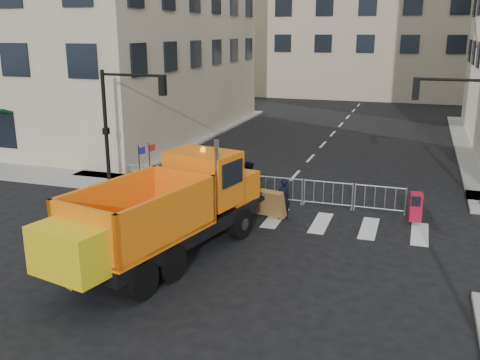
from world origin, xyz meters
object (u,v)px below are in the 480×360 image
(worker, at_px, (209,167))
(newspaper_box, at_px, (416,207))
(cop_c, at_px, (202,201))
(cop_b, at_px, (248,186))
(cop_a, at_px, (283,199))
(plow_truck, at_px, (165,210))

(worker, relative_size, newspaper_box, 1.46)
(worker, bearing_deg, cop_c, -106.60)
(cop_b, height_order, worker, cop_b)
(cop_a, distance_m, cop_c, 3.13)
(cop_b, distance_m, worker, 3.80)
(cop_a, height_order, cop_c, cop_c)
(plow_truck, distance_m, cop_a, 5.69)
(plow_truck, bearing_deg, cop_c, 16.63)
(cop_b, xyz_separation_m, newspaper_box, (6.53, 0.35, -0.32))
(cop_b, distance_m, newspaper_box, 6.55)
(cop_c, distance_m, worker, 4.88)
(cop_a, xyz_separation_m, cop_b, (-1.64, 0.62, 0.20))
(plow_truck, distance_m, worker, 8.47)
(worker, bearing_deg, cop_b, -79.08)
(cop_a, bearing_deg, worker, -79.54)
(cop_b, distance_m, cop_c, 2.32)
(cop_a, relative_size, worker, 1.01)
(cop_a, xyz_separation_m, newspaper_box, (4.90, 0.97, -0.12))
(cop_b, height_order, newspaper_box, cop_b)
(worker, xyz_separation_m, newspaper_box, (9.28, -2.28, -0.25))
(cop_a, bearing_deg, cop_b, -63.74)
(cop_a, height_order, worker, worker)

